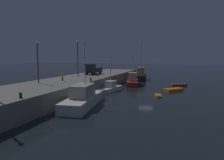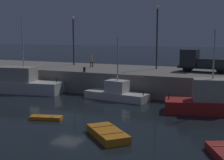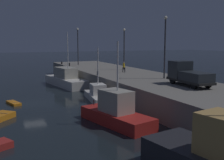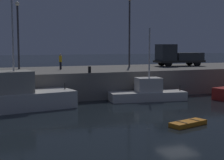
{
  "view_description": "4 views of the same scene",
  "coord_description": "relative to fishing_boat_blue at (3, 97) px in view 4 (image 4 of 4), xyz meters",
  "views": [
    {
      "loc": [
        -35.79,
        -6.29,
        6.94
      ],
      "look_at": [
        3.1,
        7.8,
        2.07
      ],
      "focal_mm": 31.77,
      "sensor_mm": 36.0,
      "label": 1
    },
    {
      "loc": [
        14.59,
        -23.62,
        6.96
      ],
      "look_at": [
        0.15,
        9.49,
        1.79
      ],
      "focal_mm": 51.36,
      "sensor_mm": 36.0,
      "label": 2
    },
    {
      "loc": [
        32.98,
        -4.8,
        7.37
      ],
      "look_at": [
        0.37,
        10.03,
        2.3
      ],
      "focal_mm": 44.05,
      "sensor_mm": 36.0,
      "label": 3
    },
    {
      "loc": [
        -12.78,
        -20.22,
        5.07
      ],
      "look_at": [
        -2.27,
        6.85,
        2.09
      ],
      "focal_mm": 54.71,
      "sensor_mm": 36.0,
      "label": 4
    }
  ],
  "objects": [
    {
      "name": "ground_plane",
      "position": [
        11.23,
        -6.93,
        -1.12
      ],
      "size": [
        320.0,
        320.0,
        0.0
      ],
      "primitive_type": "plane",
      "color": "black"
    },
    {
      "name": "pier_quay",
      "position": [
        11.23,
        7.5,
        0.15
      ],
      "size": [
        61.02,
        10.66,
        2.55
      ],
      "color": "gray",
      "rests_on": "ground"
    },
    {
      "name": "fishing_boat_blue",
      "position": [
        0.0,
        0.0,
        0.0
      ],
      "size": [
        11.4,
        4.86,
        8.88
      ],
      "color": "silver",
      "rests_on": "ground"
    },
    {
      "name": "fishing_boat_white",
      "position": [
        12.76,
        0.63,
        -0.41
      ],
      "size": [
        7.25,
        3.15,
        6.63
      ],
      "color": "silver",
      "rests_on": "ground"
    },
    {
      "name": "rowboat_white_mid",
      "position": [
        10.58,
        -9.19,
        -0.98
      ],
      "size": [
        2.77,
        1.6,
        0.32
      ],
      "color": "orange",
      "rests_on": "ground"
    },
    {
      "name": "lamp_post_east",
      "position": [
        2.26,
        9.61,
        5.56
      ],
      "size": [
        0.44,
        0.44,
        6.97
      ],
      "color": "#38383D",
      "rests_on": "pier_quay"
    },
    {
      "name": "lamp_post_central",
      "position": [
        14.71,
        9.16,
        6.1
      ],
      "size": [
        0.44,
        0.44,
        7.99
      ],
      "color": "#38383D",
      "rests_on": "pier_quay"
    },
    {
      "name": "utility_truck",
      "position": [
        20.48,
        8.17,
        2.66
      ],
      "size": [
        6.09,
        2.48,
        2.62
      ],
      "color": "black",
      "rests_on": "pier_quay"
    },
    {
      "name": "dockworker",
      "position": [
        6.23,
        7.58,
        2.36
      ],
      "size": [
        0.4,
        0.4,
        1.63
      ],
      "color": "black",
      "rests_on": "pier_quay"
    },
    {
      "name": "bollard_central",
      "position": [
        7.79,
        2.59,
        1.72
      ],
      "size": [
        0.28,
        0.28,
        0.58
      ],
      "primitive_type": "cylinder",
      "color": "black",
      "rests_on": "pier_quay"
    }
  ]
}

